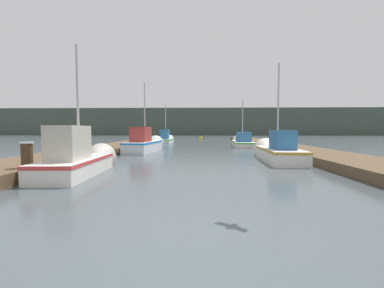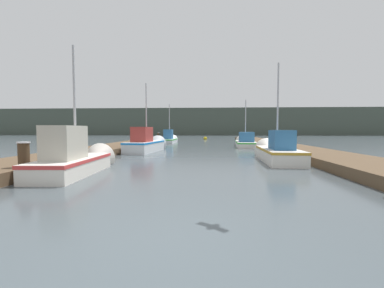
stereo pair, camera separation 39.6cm
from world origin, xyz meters
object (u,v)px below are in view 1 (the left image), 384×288
at_px(fishing_boat_0, 80,159).
at_px(fishing_boat_1, 276,151).
at_px(fishing_boat_4, 166,139).
at_px(mooring_piling_0, 27,161).
at_px(fishing_boat_3, 242,142).
at_px(fishing_boat_2, 145,144).
at_px(channel_buoy, 201,138).
at_px(mooring_piling_1, 155,138).
at_px(mooring_piling_2, 142,141).

xyz_separation_m(fishing_boat_0, fishing_boat_1, (7.75, 4.09, -0.04)).
height_order(fishing_boat_4, mooring_piling_0, fishing_boat_4).
height_order(fishing_boat_0, fishing_boat_3, fishing_boat_0).
height_order(fishing_boat_0, mooring_piling_0, fishing_boat_0).
distance_m(fishing_boat_2, fishing_boat_3, 9.59).
bearing_deg(fishing_boat_2, fishing_boat_4, 96.11).
bearing_deg(fishing_boat_0, channel_buoy, 78.93).
height_order(fishing_boat_2, fishing_boat_3, fishing_boat_2).
distance_m(fishing_boat_3, channel_buoy, 15.31).
height_order(fishing_boat_3, channel_buoy, fishing_boat_3).
xyz_separation_m(fishing_boat_2, mooring_piling_1, (-1.27, 10.70, 0.05)).
relative_size(fishing_boat_3, channel_buoy, 6.28).
relative_size(fishing_boat_3, mooring_piling_0, 5.84).
height_order(fishing_boat_1, fishing_boat_2, fishing_boat_1).
xyz_separation_m(fishing_boat_0, channel_buoy, (4.13, 29.57, -0.34)).
bearing_deg(fishing_boat_3, channel_buoy, 108.19).
relative_size(fishing_boat_0, fishing_boat_2, 0.87).
xyz_separation_m(mooring_piling_1, mooring_piling_2, (-0.04, -5.94, -0.06)).
bearing_deg(fishing_boat_1, mooring_piling_2, 135.81).
bearing_deg(fishing_boat_2, fishing_boat_0, -87.01).
bearing_deg(fishing_boat_3, fishing_boat_1, -86.06).
height_order(fishing_boat_4, mooring_piling_1, fishing_boat_4).
height_order(fishing_boat_3, mooring_piling_1, fishing_boat_3).
relative_size(fishing_boat_1, fishing_boat_3, 0.83).
relative_size(fishing_boat_0, fishing_boat_3, 0.71).
xyz_separation_m(fishing_boat_2, mooring_piling_2, (-1.32, 4.76, -0.00)).
height_order(fishing_boat_2, mooring_piling_0, fishing_boat_2).
height_order(fishing_boat_0, mooring_piling_2, fishing_boat_0).
xyz_separation_m(fishing_boat_2, channel_buoy, (3.77, 20.90, -0.37)).
bearing_deg(mooring_piling_1, fishing_boat_4, 38.88).
bearing_deg(mooring_piling_2, fishing_boat_2, -74.55).
height_order(mooring_piling_0, mooring_piling_1, mooring_piling_1).
distance_m(fishing_boat_4, mooring_piling_1, 1.45).
bearing_deg(fishing_boat_3, fishing_boat_4, 148.08).
xyz_separation_m(fishing_boat_0, mooring_piling_1, (-0.91, 19.37, 0.09)).
bearing_deg(channel_buoy, fishing_boat_1, -81.93).
bearing_deg(mooring_piling_1, fishing_boat_2, -83.22).
xyz_separation_m(fishing_boat_3, fishing_boat_4, (-7.60, 5.56, 0.03)).
bearing_deg(fishing_boat_4, mooring_piling_1, -140.13).
distance_m(fishing_boat_0, fishing_boat_3, 16.66).
relative_size(fishing_boat_2, channel_buoy, 5.10).
bearing_deg(fishing_boat_3, mooring_piling_2, -167.40).
bearing_deg(mooring_piling_2, fishing_boat_1, -47.03).
xyz_separation_m(fishing_boat_3, mooring_piling_1, (-8.72, 4.66, 0.20)).
xyz_separation_m(fishing_boat_0, fishing_boat_3, (7.81, 14.71, -0.11)).
distance_m(fishing_boat_1, fishing_boat_3, 10.62).
height_order(fishing_boat_1, mooring_piling_1, fishing_boat_1).
xyz_separation_m(fishing_boat_1, channel_buoy, (-3.61, 25.48, -0.29)).
bearing_deg(fishing_boat_1, fishing_boat_2, 151.02).
xyz_separation_m(fishing_boat_1, mooring_piling_1, (-8.66, 15.28, 0.13)).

